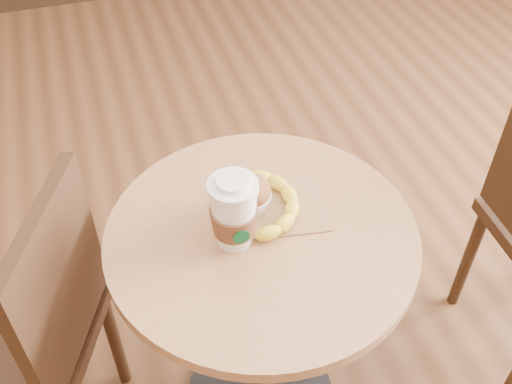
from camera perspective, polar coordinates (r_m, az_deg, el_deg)
cafe_table at (r=1.46m, az=0.49°, el=-9.77°), size 0.68×0.68×0.75m
chair_left at (r=1.53m, az=-20.63°, el=-12.38°), size 0.52×0.52×0.90m
kraft_bag at (r=1.33m, az=1.35°, el=-1.48°), size 0.27×0.22×0.00m
coffee_cup at (r=1.21m, az=-2.13°, el=-2.11°), size 0.10×0.10×0.17m
muffin at (r=1.30m, az=-0.55°, el=-0.28°), size 0.09×0.09×0.08m
banana at (r=1.32m, az=1.69°, el=-0.91°), size 0.20×0.26×0.03m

